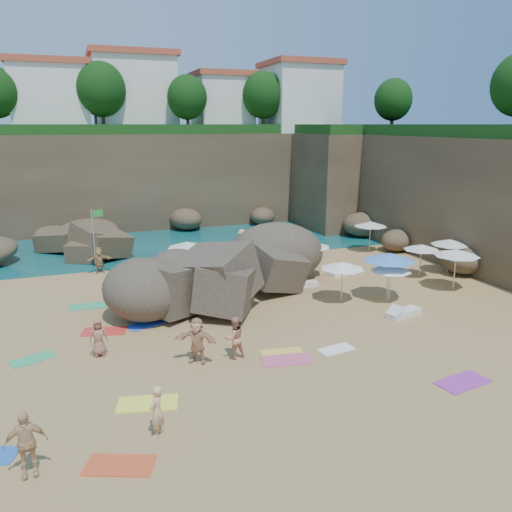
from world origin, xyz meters
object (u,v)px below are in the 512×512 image
object	(u,v)px
person_stand_3	(247,275)
person_stand_1	(234,338)
parasol_1	(275,241)
parasol_2	(310,244)
rock_outcrop	(213,295)
parasol_0	(187,245)
person_stand_6	(157,411)
lounger_0	(304,284)
person_stand_2	(242,242)
flag_pole	(95,230)
person_stand_5	(99,260)
person_stand_4	(305,252)

from	to	relation	value
person_stand_3	person_stand_1	bearing A→B (deg)	159.95
parasol_1	person_stand_3	xyz separation A→B (m)	(-2.47, -2.17, -1.19)
parasol_2	person_stand_3	xyz separation A→B (m)	(-4.38, -1.29, -1.04)
parasol_2	rock_outcrop	bearing A→B (deg)	-168.77
rock_outcrop	person_stand_1	size ratio (longest dim) A/B	5.27
parasol_0	person_stand_6	size ratio (longest dim) A/B	1.47
rock_outcrop	parasol_2	bearing A→B (deg)	11.23
lounger_0	parasol_1	bearing A→B (deg)	112.47
person_stand_2	flag_pole	bearing A→B (deg)	7.53
lounger_0	person_stand_1	bearing A→B (deg)	-128.03
flag_pole	person_stand_5	world-z (taller)	flag_pole
parasol_0	person_stand_4	distance (m)	7.79
person_stand_2	person_stand_3	world-z (taller)	person_stand_3
person_stand_3	parasol_0	bearing A→B (deg)	36.19
parasol_1	person_stand_2	distance (m)	5.96
person_stand_1	person_stand_4	world-z (taller)	person_stand_4
parasol_0	parasol_2	xyz separation A→B (m)	(6.81, -2.37, 0.01)
rock_outcrop	parasol_0	world-z (taller)	parasol_0
parasol_0	person_stand_1	bearing A→B (deg)	-93.17
person_stand_3	person_stand_6	xyz separation A→B (m)	(-6.66, -11.30, -0.18)
parasol_2	person_stand_1	size ratio (longest dim) A/B	1.38
lounger_0	person_stand_5	xyz separation A→B (m)	(-10.56, 6.68, 0.68)
parasol_1	person_stand_1	distance (m)	11.03
rock_outcrop	parasol_2	world-z (taller)	parasol_2
person_stand_1	person_stand_5	xyz separation A→B (m)	(-4.24, 13.78, -0.03)
person_stand_2	person_stand_4	bearing A→B (deg)	131.61
flag_pole	parasol_2	world-z (taller)	flag_pole
person_stand_4	person_stand_5	size ratio (longest dim) A/B	1.07
parasol_0	person_stand_5	distance (m)	5.74
parasol_1	person_stand_3	bearing A→B (deg)	-138.63
parasol_0	person_stand_6	distance (m)	15.59
person_stand_3	person_stand_4	distance (m)	6.50
flag_pole	parasol_0	distance (m)	6.48
person_stand_1	person_stand_6	xyz separation A→B (m)	(-3.62, -4.01, -0.05)
parasol_0	person_stand_1	world-z (taller)	parasol_0
flag_pole	parasol_2	bearing A→B (deg)	-29.32
person_stand_3	person_stand_6	size ratio (longest dim) A/B	1.23
parasol_2	person_stand_2	size ratio (longest dim) A/B	1.35
flag_pole	person_stand_5	bearing A→B (deg)	-87.55
lounger_0	person_stand_1	distance (m)	9.52
parasol_2	flag_pole	bearing A→B (deg)	150.68
parasol_2	lounger_0	size ratio (longest dim) A/B	1.40
parasol_2	person_stand_5	xyz separation A→B (m)	(-11.66, 5.20, -1.21)
person_stand_2	person_stand_3	xyz separation A→B (m)	(-2.37, -7.98, 0.11)
person_stand_4	person_stand_2	bearing A→B (deg)	175.74
rock_outcrop	person_stand_3	xyz separation A→B (m)	(1.89, -0.04, 0.97)
person_stand_1	person_stand_5	size ratio (longest dim) A/B	1.04
parasol_1	person_stand_5	distance (m)	10.75
person_stand_2	person_stand_1	bearing A→B (deg)	77.36
person_stand_5	person_stand_6	distance (m)	17.79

